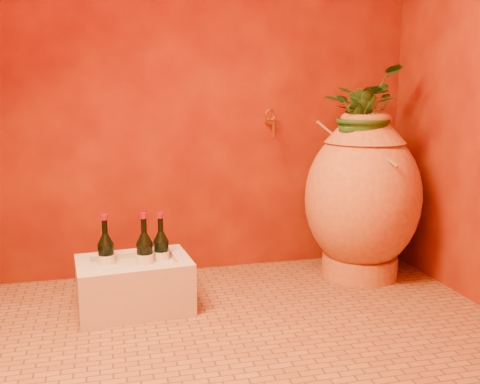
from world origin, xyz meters
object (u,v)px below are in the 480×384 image
object	(u,v)px
stone_basin	(134,285)
wine_bottle_b	(145,257)
wall_tap	(271,122)
amphora	(362,197)
wine_bottle_c	(106,257)
wine_bottle_a	(161,254)

from	to	relation	value
stone_basin	wine_bottle_b	bearing A→B (deg)	16.63
wine_bottle_b	wall_tap	size ratio (longest dim) A/B	2.19
amphora	wall_tap	distance (m)	0.70
wall_tap	wine_bottle_b	bearing A→B (deg)	-151.27
stone_basin	wine_bottle_b	world-z (taller)	wine_bottle_b
stone_basin	wine_bottle_c	distance (m)	0.20
amphora	wall_tap	xyz separation A→B (m)	(-0.48, 0.27, 0.43)
amphora	wine_bottle_b	distance (m)	1.31
wine_bottle_b	wall_tap	distance (m)	1.12
wine_bottle_a	wine_bottle_c	world-z (taller)	wine_bottle_c
stone_basin	wine_bottle_b	size ratio (longest dim) A/B	1.67
wall_tap	wine_bottle_c	bearing A→B (deg)	-157.99
wine_bottle_a	wine_bottle_b	bearing A→B (deg)	-154.60
amphora	wine_bottle_c	distance (m)	1.50
stone_basin	wine_bottle_b	xyz separation A→B (m)	(0.06, 0.02, 0.14)
wine_bottle_c	wall_tap	bearing A→B (deg)	22.01
wine_bottle_b	wine_bottle_c	bearing A→B (deg)	168.72
wine_bottle_a	wine_bottle_c	size ratio (longest dim) A/B	0.97
amphora	wine_bottle_a	world-z (taller)	amphora
amphora	stone_basin	size ratio (longest dim) A/B	1.65
stone_basin	wine_bottle_a	xyz separation A→B (m)	(0.15, 0.06, 0.14)
wine_bottle_c	wall_tap	size ratio (longest dim) A/B	2.16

